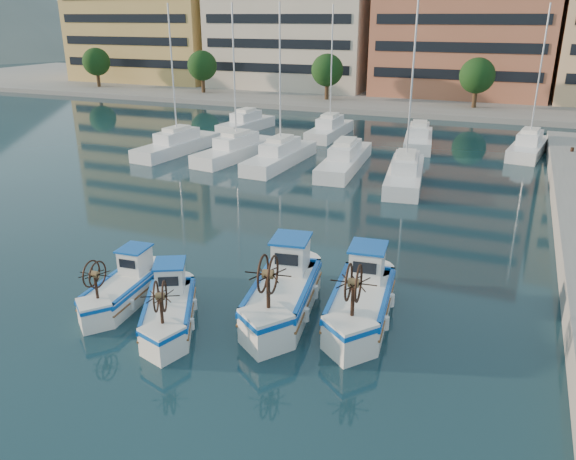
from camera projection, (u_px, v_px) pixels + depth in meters
The scene contains 7 objects.
ground at pixel (224, 325), 20.56m from camera, with size 300.00×300.00×0.00m, color #1B3F47.
waterfront at pixel (536, 11), 69.55m from camera, with size 180.00×40.00×25.60m.
yacht_marina at pixel (354, 149), 45.37m from camera, with size 36.77×21.89×11.50m.
fishing_boat_a at pixel (124, 286), 22.01m from camera, with size 1.95×4.03×2.47m.
fishing_boat_b at pixel (169, 306), 20.40m from camera, with size 3.30×4.26×2.57m.
fishing_boat_c at pixel (284, 290), 21.26m from camera, with size 2.87×5.32×3.23m.
fishing_boat_d at pixel (361, 297), 20.74m from camera, with size 2.54×5.09×3.11m.
Camera 1 is at (8.98, -15.73, 10.61)m, focal length 35.00 mm.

